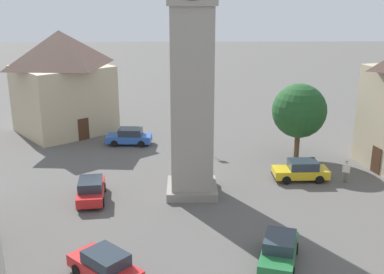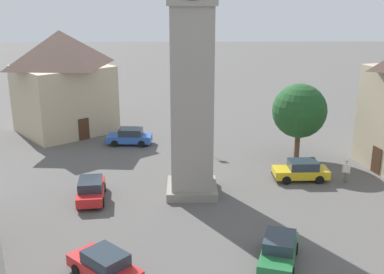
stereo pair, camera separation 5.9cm
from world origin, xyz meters
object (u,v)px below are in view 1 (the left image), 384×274
Objects in this scene: car_silver_kerb at (105,266)px; road_sign at (203,132)px; car_blue_kerb at (91,189)px; car_white_side at (129,137)px; pedestrian at (346,170)px; car_red_corner at (279,250)px; car_black_far at (301,170)px; building_terrace_right at (62,81)px; tree at (299,111)px.

car_silver_kerb is 1.49× the size of road_sign.
car_silver_kerb is at bearing 104.58° from car_blue_kerb.
car_white_side is 7.22m from road_sign.
car_blue_kerb is 12.15m from car_white_side.
car_blue_kerb is at bearing 8.51° from pedestrian.
car_red_corner is (-11.32, 8.05, 0.00)m from car_blue_kerb.
car_silver_kerb is at bearing 93.04° from car_white_side.
car_black_far is 0.36× the size of building_terrace_right.
car_white_side is 15.51m from tree.
car_blue_kerb is 0.37× the size of building_terrace_right.
building_terrace_right reaches higher than car_black_far.
car_white_side is at bearing -32.30° from car_black_far.
car_white_side is at bearing -28.68° from pedestrian.
car_red_corner is 12.89m from pedestrian.
car_blue_kerb is 12.66m from road_sign.
car_silver_kerb is 1.00× the size of car_black_far.
car_blue_kerb is 2.54× the size of pedestrian.
tree reaches higher than car_silver_kerb.
car_red_corner is 22.49m from car_white_side.
pedestrian is 0.26× the size of tree.
pedestrian is at bearing -123.09° from car_red_corner.
car_blue_kerb is 0.97× the size of car_red_corner.
car_red_corner is 0.38× the size of building_terrace_right.
building_terrace_right is at bearing -72.74° from car_silver_kerb.
car_blue_kerb and car_red_corner have the same top height.
car_blue_kerb and car_black_far have the same top height.
road_sign reaches higher than pedestrian.
car_red_corner is 17.21m from tree.
car_black_far is (-3.84, -11.37, 0.00)m from car_red_corner.
tree is at bearing -127.57° from car_silver_kerb.
building_terrace_right is (8.04, -25.87, 4.37)m from car_silver_kerb.
building_terrace_right reaches higher than car_blue_kerb.
pedestrian is at bearing 151.32° from car_white_side.
pedestrian is at bearing 114.10° from tree.
car_black_far is at bearing 81.03° from tree.
car_silver_kerb is 0.99× the size of car_white_side.
road_sign is (7.13, -6.41, 1.14)m from car_black_far.
car_black_far is at bearing 147.55° from building_terrace_right.
car_black_far is 3.26m from pedestrian.
tree is 23.11m from building_terrace_right.
tree is at bearing 168.92° from road_sign.
pedestrian is (-15.92, -12.10, 0.25)m from car_silver_kerb.
car_red_corner is (-8.89, -1.30, 0.00)m from car_silver_kerb.
tree is at bearing 158.84° from building_terrace_right.
tree is 0.55× the size of building_terrace_right.
car_white_side and car_black_far have the same top height.
car_black_far is at bearing 147.70° from car_white_side.
car_blue_kerb is 0.67× the size of tree.
tree is at bearing -105.83° from car_red_corner.
car_black_far is (-12.72, -12.67, 0.00)m from car_silver_kerb.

